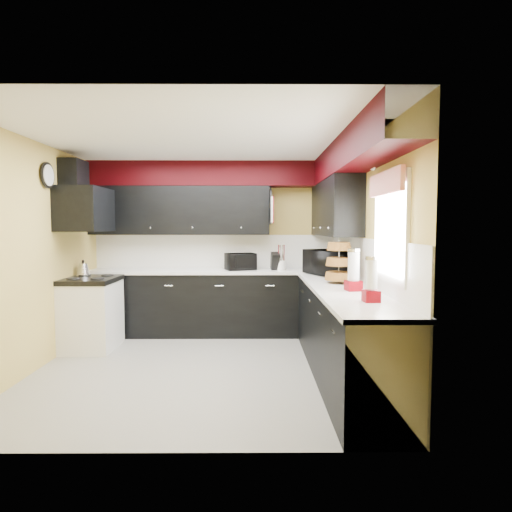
{
  "coord_description": "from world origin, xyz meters",
  "views": [
    {
      "loc": [
        0.57,
        -4.67,
        1.57
      ],
      "look_at": [
        0.6,
        0.75,
        1.19
      ],
      "focal_mm": 30.0,
      "sensor_mm": 36.0,
      "label": 1
    }
  ],
  "objects": [
    {
      "name": "stove",
      "position": [
        -1.5,
        0.75,
        0.43
      ],
      "size": [
        0.6,
        0.75,
        0.86
      ],
      "primitive_type": "cube",
      "color": "white",
      "rests_on": "ground"
    },
    {
      "name": "counter_back",
      "position": [
        0.0,
        1.5,
        0.92
      ],
      "size": [
        3.62,
        0.64,
        0.04
      ],
      "primitive_type": "cube",
      "color": "white",
      "rests_on": "cab_back"
    },
    {
      "name": "splash_back",
      "position": [
        0.0,
        1.79,
        1.19
      ],
      "size": [
        3.6,
        0.02,
        0.5
      ],
      "primitive_type": "cube",
      "color": "white",
      "rests_on": "counter_back"
    },
    {
      "name": "deco_plate",
      "position": [
        1.77,
        -0.35,
        2.25
      ],
      "size": [
        0.03,
        0.24,
        0.24
      ],
      "primitive_type": null,
      "color": "white",
      "rests_on": "wall_right"
    },
    {
      "name": "wall_left",
      "position": [
        -1.8,
        0.0,
        1.25
      ],
      "size": [
        0.06,
        3.6,
        2.5
      ],
      "primitive_type": "cube",
      "color": "#E0C666",
      "rests_on": "ground"
    },
    {
      "name": "dispenser_a",
      "position": [
        1.55,
        -0.51,
        1.13
      ],
      "size": [
        0.16,
        0.16,
        0.39
      ],
      "primitive_type": null,
      "rotation": [
        0.0,
        0.0,
        0.13
      ],
      "color": "#56170D",
      "rests_on": "counter_right"
    },
    {
      "name": "cab_right",
      "position": [
        1.5,
        -0.3,
        0.45
      ],
      "size": [
        0.6,
        3.0,
        0.9
      ],
      "primitive_type": "cube",
      "color": "black",
      "rests_on": "ground"
    },
    {
      "name": "cab_back",
      "position": [
        0.0,
        1.5,
        0.45
      ],
      "size": [
        3.6,
        0.6,
        0.9
      ],
      "primitive_type": "cube",
      "color": "black",
      "rests_on": "ground"
    },
    {
      "name": "cut_board",
      "position": [
        0.83,
        1.3,
        1.8
      ],
      "size": [
        0.03,
        0.26,
        0.35
      ],
      "primitive_type": "cube",
      "color": "white",
      "rests_on": "upper_back"
    },
    {
      "name": "baskets",
      "position": [
        1.52,
        0.05,
        1.18
      ],
      "size": [
        0.27,
        0.27,
        0.5
      ],
      "primitive_type": null,
      "color": "brown",
      "rests_on": "upper_right"
    },
    {
      "name": "ground",
      "position": [
        0.0,
        0.0,
        0.0
      ],
      "size": [
        3.6,
        3.6,
        0.0
      ],
      "primitive_type": "plane",
      "color": "gray",
      "rests_on": "ground"
    },
    {
      "name": "soffit_back",
      "position": [
        0.0,
        1.62,
        2.33
      ],
      "size": [
        3.6,
        0.36,
        0.35
      ],
      "primitive_type": "cube",
      "color": "black",
      "rests_on": "wall_back"
    },
    {
      "name": "splash_right",
      "position": [
        1.79,
        0.0,
        1.19
      ],
      "size": [
        0.02,
        3.6,
        0.5
      ],
      "primitive_type": "cube",
      "color": "white",
      "rests_on": "counter_right"
    },
    {
      "name": "window",
      "position": [
        1.79,
        -0.9,
        1.55
      ],
      "size": [
        0.03,
        0.86,
        0.96
      ],
      "primitive_type": null,
      "color": "white",
      "rests_on": "wall_right"
    },
    {
      "name": "toaster_oven",
      "position": [
        0.39,
        1.5,
        1.06
      ],
      "size": [
        0.5,
        0.46,
        0.24
      ],
      "primitive_type": "imported",
      "rotation": [
        0.0,
        0.0,
        0.32
      ],
      "color": "black",
      "rests_on": "counter_back"
    },
    {
      "name": "pan_top",
      "position": [
        0.82,
        1.55,
        2.0
      ],
      "size": [
        0.03,
        0.22,
        0.4
      ],
      "primitive_type": null,
      "color": "black",
      "rests_on": "upper_back"
    },
    {
      "name": "clock",
      "position": [
        -1.77,
        0.25,
        2.15
      ],
      "size": [
        0.03,
        0.3,
        0.3
      ],
      "primitive_type": null,
      "color": "black",
      "rests_on": "wall_left"
    },
    {
      "name": "upper_right",
      "position": [
        1.62,
        0.9,
        1.8
      ],
      "size": [
        0.35,
        1.8,
        0.7
      ],
      "primitive_type": "cube",
      "color": "black",
      "rests_on": "wall_right"
    },
    {
      "name": "wall_right",
      "position": [
        1.8,
        0.0,
        1.25
      ],
      "size": [
        0.06,
        3.6,
        2.5
      ],
      "primitive_type": "cube",
      "color": "#E0C666",
      "rests_on": "ground"
    },
    {
      "name": "hood",
      "position": [
        -1.55,
        0.75,
        1.78
      ],
      "size": [
        0.5,
        0.78,
        0.55
      ],
      "primitive_type": "cube",
      "color": "black",
      "rests_on": "wall_left"
    },
    {
      "name": "kettle",
      "position": [
        -1.68,
        0.96,
        1.0
      ],
      "size": [
        0.22,
        0.22,
        0.16
      ],
      "primitive_type": null,
      "rotation": [
        0.0,
        0.0,
        0.26
      ],
      "color": "#B5B5B9",
      "rests_on": "cooktop"
    },
    {
      "name": "wall_back",
      "position": [
        0.0,
        1.8,
        1.25
      ],
      "size": [
        3.6,
        0.06,
        2.5
      ],
      "primitive_type": "cube",
      "color": "#E0C666",
      "rests_on": "ground"
    },
    {
      "name": "upper_back",
      "position": [
        -0.5,
        1.62,
        1.8
      ],
      "size": [
        2.6,
        0.35,
        0.7
      ],
      "primitive_type": "cube",
      "color": "black",
      "rests_on": "wall_back"
    },
    {
      "name": "pan_mid",
      "position": [
        0.82,
        1.42,
        1.75
      ],
      "size": [
        0.03,
        0.28,
        0.46
      ],
      "primitive_type": null,
      "color": "black",
      "rests_on": "upper_back"
    },
    {
      "name": "microwave",
      "position": [
        1.53,
        0.88,
        1.1
      ],
      "size": [
        0.59,
        0.69,
        0.32
      ],
      "primitive_type": "imported",
      "rotation": [
        0.0,
        0.0,
        1.98
      ],
      "color": "black",
      "rests_on": "counter_right"
    },
    {
      "name": "valance",
      "position": [
        1.73,
        -0.9,
        1.95
      ],
      "size": [
        0.04,
        0.88,
        0.2
      ],
      "primitive_type": "cube",
      "color": "red",
      "rests_on": "wall_right"
    },
    {
      "name": "ceiling",
      "position": [
        0.0,
        0.0,
        2.5
      ],
      "size": [
        3.6,
        3.6,
        0.06
      ],
      "primitive_type": "cube",
      "color": "white",
      "rests_on": "wall_back"
    },
    {
      "name": "cooktop",
      "position": [
        -1.5,
        0.75,
        0.89
      ],
      "size": [
        0.62,
        0.77,
        0.06
      ],
      "primitive_type": "cube",
      "color": "black",
      "rests_on": "stove"
    },
    {
      "name": "soffit_right",
      "position": [
        1.62,
        -0.18,
        2.33
      ],
      "size": [
        0.36,
        3.24,
        0.35
      ],
      "primitive_type": "cube",
      "color": "black",
      "rests_on": "wall_right"
    },
    {
      "name": "knife_block",
      "position": [
        0.88,
        1.48,
        1.06
      ],
      "size": [
        0.13,
        0.17,
        0.25
      ],
      "primitive_type": "cube",
      "rotation": [
        0.0,
        0.0,
        0.1
      ],
      "color": "black",
      "rests_on": "counter_back"
    },
    {
      "name": "hood_duct",
      "position": [
        -1.68,
        0.75,
        2.2
      ],
      "size": [
        0.24,
        0.4,
        0.4
      ],
      "primitive_type": "cube",
      "color": "black",
      "rests_on": "wall_left"
    },
    {
      "name": "dispenser_b",
      "position": [
        1.56,
        -1.13,
        1.11
      ],
      "size": [
        0.14,
        0.14,
        0.34
      ],
      "primitive_type": null,
      "rotation": [
        0.0,
        0.0,
        0.07
      ],
      "color": "maroon",
      "rests_on": "counter_right"
    },
    {
      "name": "utensil_crock",
      "position": [
        0.97,
        1.46,
        1.01
      ],
      "size": [
        0.14,
        0.14,
        0.14
      ],
      "primitive_type": "cylinder",
      "rotation": [
        0.0,
        0.0,
        -0.07
      ],
      "color": "white",
      "rests_on": "counter_back"
    },
    {
      "name": "pan_low",
      "position": [
        0.82,
        1.68,
        1.72
      ],
      "size": [
        0.03,
        0.24,
        0.42
      ],
      "primitive_type": null,
      "color": "black",
      "rests_on": "upper_back"
    },
    {
      "name": "counter_right",
      "position": [
        1.5,
        -0.3,
        0.92
      ],
      "size": [
        0.64,
        3.02,
        0.04
      ],
      "primitive_type": "cube",
      "color": "white",
      "rests_on": "cab_right"
    }
  ]
}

